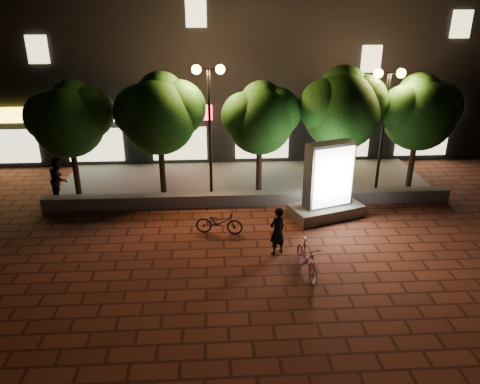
{
  "coord_description": "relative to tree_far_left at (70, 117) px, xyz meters",
  "views": [
    {
      "loc": [
        -1.37,
        -12.51,
        7.43
      ],
      "look_at": [
        -0.53,
        1.5,
        1.59
      ],
      "focal_mm": 34.27,
      "sensor_mm": 36.0,
      "label": 1
    }
  ],
  "objects": [
    {
      "name": "retaining_wall",
      "position": [
        6.95,
        -1.46,
        -3.04
      ],
      "size": [
        16.0,
        0.45,
        0.5
      ],
      "primitive_type": "cube",
      "color": "#64625D",
      "rests_on": "ground"
    },
    {
      "name": "street_lamp_left",
      "position": [
        5.45,
        -0.26,
        0.74
      ],
      "size": [
        1.26,
        0.36,
        5.18
      ],
      "color": "black",
      "rests_on": "sidewalk"
    },
    {
      "name": "tree_far_right",
      "position": [
        14.0,
        0.0,
        0.08
      ],
      "size": [
        3.48,
        2.9,
        4.76
      ],
      "color": "#301F13",
      "rests_on": "sidewalk"
    },
    {
      "name": "tree_right",
      "position": [
        10.8,
        0.0,
        0.27
      ],
      "size": [
        3.72,
        3.1,
        5.07
      ],
      "color": "#301F13",
      "rests_on": "sidewalk"
    },
    {
      "name": "rider",
      "position": [
        7.52,
        -5.31,
        -2.49
      ],
      "size": [
        0.7,
        0.64,
        1.61
      ],
      "primitive_type": "imported",
      "rotation": [
        0.0,
        0.0,
        3.7
      ],
      "color": "black",
      "rests_on": "ground"
    },
    {
      "name": "building_block",
      "position": [
        6.94,
        7.53,
        1.7
      ],
      "size": [
        28.0,
        8.12,
        11.3
      ],
      "color": "black",
      "rests_on": "ground"
    },
    {
      "name": "tree_left",
      "position": [
        3.5,
        0.0,
        0.15
      ],
      "size": [
        3.6,
        3.0,
        4.89
      ],
      "color": "#301F13",
      "rests_on": "sidewalk"
    },
    {
      "name": "sidewalk",
      "position": [
        6.95,
        1.04,
        -3.25
      ],
      "size": [
        16.0,
        5.0,
        0.08
      ],
      "primitive_type": "cube",
      "color": "#64625D",
      "rests_on": "ground"
    },
    {
      "name": "tree_far_left",
      "position": [
        0.0,
        0.0,
        0.0
      ],
      "size": [
        3.36,
        2.8,
        4.63
      ],
      "color": "#301F13",
      "rests_on": "sidewalk"
    },
    {
      "name": "street_lamp_right",
      "position": [
        12.45,
        -0.26,
        0.6
      ],
      "size": [
        1.26,
        0.36,
        4.98
      ],
      "color": "black",
      "rests_on": "sidewalk"
    },
    {
      "name": "scooter_pink",
      "position": [
        8.22,
        -6.58,
        -2.76
      ],
      "size": [
        0.73,
        1.83,
        1.07
      ],
      "primitive_type": "imported",
      "rotation": [
        0.0,
        0.0,
        0.13
      ],
      "color": "#C77BA3",
      "rests_on": "ground"
    },
    {
      "name": "ad_kiosk",
      "position": [
        9.72,
        -2.67,
        -2.14
      ],
      "size": [
        2.92,
        2.09,
        2.85
      ],
      "color": "#64625D",
      "rests_on": "ground"
    },
    {
      "name": "scooter_parked",
      "position": [
        5.71,
        -3.83,
        -2.86
      ],
      "size": [
        1.71,
        0.84,
        0.86
      ],
      "primitive_type": "imported",
      "rotation": [
        0.0,
        0.0,
        1.4
      ],
      "color": "black",
      "rests_on": "ground"
    },
    {
      "name": "pedestrian",
      "position": [
        -0.55,
        -0.71,
        -2.32
      ],
      "size": [
        0.77,
        0.94,
        1.79
      ],
      "primitive_type": "imported",
      "rotation": [
        0.0,
        0.0,
        1.68
      ],
      "color": "black",
      "rests_on": "sidewalk"
    },
    {
      "name": "ground",
      "position": [
        6.95,
        -5.46,
        -3.29
      ],
      "size": [
        80.0,
        80.0,
        0.0
      ],
      "primitive_type": "plane",
      "color": "#5F2B1E",
      "rests_on": "ground"
    },
    {
      "name": "tree_mid",
      "position": [
        7.5,
        -0.0,
        -0.08
      ],
      "size": [
        3.24,
        2.7,
        4.5
      ],
      "color": "#301F13",
      "rests_on": "sidewalk"
    }
  ]
}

